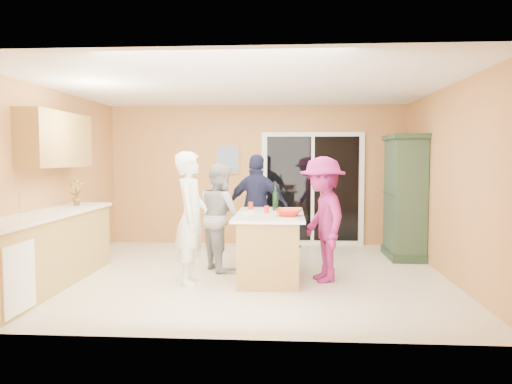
# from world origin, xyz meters

# --- Properties ---
(floor) EXTENTS (5.50, 5.50, 0.00)m
(floor) POSITION_xyz_m (0.00, 0.00, 0.00)
(floor) COLOR beige
(floor) RESTS_ON ground
(ceiling) EXTENTS (5.50, 5.00, 0.10)m
(ceiling) POSITION_xyz_m (0.00, 0.00, 2.60)
(ceiling) COLOR white
(ceiling) RESTS_ON wall_back
(wall_back) EXTENTS (5.50, 0.10, 2.60)m
(wall_back) POSITION_xyz_m (0.00, 2.50, 1.30)
(wall_back) COLOR #DFA65B
(wall_back) RESTS_ON ground
(wall_front) EXTENTS (5.50, 0.10, 2.60)m
(wall_front) POSITION_xyz_m (0.00, -2.50, 1.30)
(wall_front) COLOR #DFA65B
(wall_front) RESTS_ON ground
(wall_left) EXTENTS (0.10, 5.00, 2.60)m
(wall_left) POSITION_xyz_m (-2.75, 0.00, 1.30)
(wall_left) COLOR #DFA65B
(wall_left) RESTS_ON ground
(wall_right) EXTENTS (0.10, 5.00, 2.60)m
(wall_right) POSITION_xyz_m (2.75, 0.00, 1.30)
(wall_right) COLOR #DFA65B
(wall_right) RESTS_ON ground
(left_cabinet_run) EXTENTS (0.65, 3.05, 1.24)m
(left_cabinet_run) POSITION_xyz_m (-2.45, -1.05, 0.46)
(left_cabinet_run) COLOR #AD8D43
(left_cabinet_run) RESTS_ON floor
(upper_cabinets) EXTENTS (0.35, 1.60, 0.75)m
(upper_cabinets) POSITION_xyz_m (-2.58, -0.20, 1.88)
(upper_cabinets) COLOR #AD8D43
(upper_cabinets) RESTS_ON wall_left
(sliding_door) EXTENTS (1.90, 0.07, 2.10)m
(sliding_door) POSITION_xyz_m (1.05, 2.46, 1.05)
(sliding_door) COLOR white
(sliding_door) RESTS_ON floor
(framed_picture) EXTENTS (0.46, 0.04, 0.56)m
(framed_picture) POSITION_xyz_m (-0.55, 2.48, 1.60)
(framed_picture) COLOR #A57A52
(framed_picture) RESTS_ON wall_back
(kitchen_island) EXTENTS (0.91, 1.68, 0.88)m
(kitchen_island) POSITION_xyz_m (0.35, -0.16, 0.41)
(kitchen_island) COLOR #AD8D43
(kitchen_island) RESTS_ON floor
(green_hutch) EXTENTS (0.57, 1.09, 2.00)m
(green_hutch) POSITION_xyz_m (2.49, 1.36, 0.97)
(green_hutch) COLOR #213623
(green_hutch) RESTS_ON floor
(woman_white) EXTENTS (0.42, 0.63, 1.71)m
(woman_white) POSITION_xyz_m (-0.65, -0.52, 0.85)
(woman_white) COLOR white
(woman_white) RESTS_ON floor
(woman_grey) EXTENTS (0.90, 0.95, 1.56)m
(woman_grey) POSITION_xyz_m (-0.38, 0.30, 0.78)
(woman_grey) COLOR #98989A
(woman_grey) RESTS_ON floor
(woman_navy) EXTENTS (1.05, 0.58, 1.68)m
(woman_navy) POSITION_xyz_m (0.12, 0.87, 0.84)
(woman_navy) COLOR #1C203D
(woman_navy) RESTS_ON floor
(woman_magenta) EXTENTS (0.85, 1.18, 1.65)m
(woman_magenta) POSITION_xyz_m (1.06, -0.29, 0.82)
(woman_magenta) COLOR #8A1E69
(woman_magenta) RESTS_ON floor
(serving_bowl) EXTENTS (0.41, 0.41, 0.09)m
(serving_bowl) POSITION_xyz_m (0.61, -0.43, 0.92)
(serving_bowl) COLOR red
(serving_bowl) RESTS_ON kitchen_island
(tulip_vase) EXTENTS (0.23, 0.18, 0.39)m
(tulip_vase) POSITION_xyz_m (-2.45, 0.12, 1.14)
(tulip_vase) COLOR #A42D10
(tulip_vase) RESTS_ON left_cabinet_run
(tumbler_near) EXTENTS (0.08, 0.08, 0.11)m
(tumbler_near) POSITION_xyz_m (0.05, 0.38, 0.93)
(tumbler_near) COLOR red
(tumbler_near) RESTS_ON kitchen_island
(tumbler_far) EXTENTS (0.07, 0.07, 0.10)m
(tumbler_far) POSITION_xyz_m (0.31, -0.12, 0.93)
(tumbler_far) COLOR red
(tumbler_far) RESTS_ON kitchen_island
(wine_bottle) EXTENTS (0.08, 0.08, 0.36)m
(wine_bottle) POSITION_xyz_m (0.42, 0.22, 1.02)
(wine_bottle) COLOR black
(wine_bottle) RESTS_ON kitchen_island
(white_plate) EXTENTS (0.20, 0.20, 0.01)m
(white_plate) POSITION_xyz_m (0.07, -0.14, 0.89)
(white_plate) COLOR white
(white_plate) RESTS_ON kitchen_island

